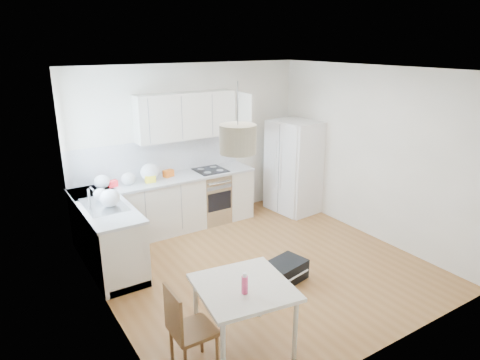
{
  "coord_description": "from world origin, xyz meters",
  "views": [
    {
      "loc": [
        -3.14,
        -4.4,
        3.03
      ],
      "look_at": [
        -0.09,
        0.4,
        1.18
      ],
      "focal_mm": 32.0,
      "sensor_mm": 36.0,
      "label": 1
    }
  ],
  "objects_px": {
    "gym_bag": "(285,271)",
    "dining_table": "(244,292)",
    "dining_chair": "(193,328)",
    "refrigerator": "(295,167)"
  },
  "relations": [
    {
      "from": "gym_bag",
      "to": "dining_table",
      "type": "bearing_deg",
      "value": -157.68
    },
    {
      "from": "dining_table",
      "to": "dining_chair",
      "type": "relative_size",
      "value": 1.12
    },
    {
      "from": "refrigerator",
      "to": "dining_chair",
      "type": "xyz_separation_m",
      "value": [
        -3.44,
        -2.7,
        -0.39
      ]
    },
    {
      "from": "dining_table",
      "to": "gym_bag",
      "type": "distance_m",
      "value": 1.49
    },
    {
      "from": "dining_table",
      "to": "gym_bag",
      "type": "relative_size",
      "value": 1.78
    },
    {
      "from": "dining_table",
      "to": "dining_chair",
      "type": "height_order",
      "value": "dining_chair"
    },
    {
      "from": "dining_chair",
      "to": "gym_bag",
      "type": "distance_m",
      "value": 1.93
    },
    {
      "from": "refrigerator",
      "to": "dining_chair",
      "type": "height_order",
      "value": "refrigerator"
    },
    {
      "from": "dining_table",
      "to": "refrigerator",
      "type": "bearing_deg",
      "value": 51.23
    },
    {
      "from": "gym_bag",
      "to": "dining_chair",
      "type": "bearing_deg",
      "value": -167.13
    }
  ]
}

